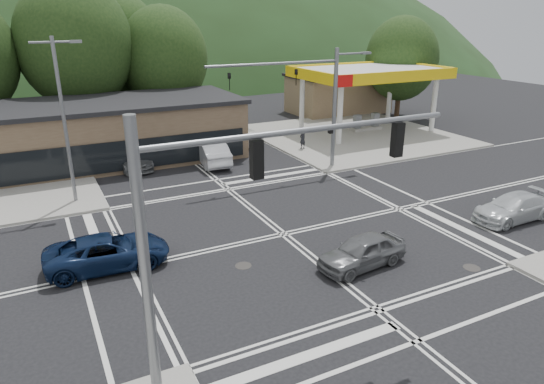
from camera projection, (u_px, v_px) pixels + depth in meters
name	position (u px, v px, depth m)	size (l,w,h in m)	color
ground	(284.00, 234.00, 23.46)	(120.00, 120.00, 0.00)	black
sidewalk_ne	(354.00, 135.00, 42.35)	(16.00, 16.00, 0.15)	gray
gas_station_canopy	(369.00, 75.00, 42.31)	(12.32, 8.34, 5.75)	silver
convenience_store	(338.00, 94.00, 52.22)	(10.00, 6.00, 3.80)	#846B4F
commercial_row	(67.00, 137.00, 33.63)	(24.00, 8.00, 4.00)	brown
hill_north	(76.00, 67.00, 98.86)	(252.00, 126.00, 140.00)	#213919
tree_n_b	(75.00, 44.00, 38.34)	(9.00, 9.00, 12.98)	#382619
tree_n_c	(163.00, 58.00, 41.75)	(7.60, 7.60, 10.87)	#382619
tree_n_e	(118.00, 48.00, 43.61)	(8.40, 8.40, 11.98)	#382619
tree_ne	(402.00, 59.00, 48.36)	(7.20, 7.20, 9.99)	#382619
streetlight_nw	(64.00, 114.00, 25.69)	(2.50, 0.25, 9.00)	slate
signal_mast_ne	(319.00, 95.00, 31.52)	(11.65, 0.30, 8.00)	slate
signal_mast_sw	(214.00, 222.00, 12.12)	(9.14, 0.28, 8.00)	slate
car_blue_west	(108.00, 252.00, 20.22)	(2.32, 5.04, 1.40)	#0E1D3F
car_grey_center	(362.00, 251.00, 20.27)	(1.62, 4.02, 1.37)	slate
car_silver_east	(513.00, 208.00, 24.92)	(1.88, 4.62, 1.34)	silver
car_queue_a	(211.00, 152.00, 34.28)	(1.74, 4.99, 1.64)	silver
car_queue_b	(245.00, 136.00, 39.42)	(1.62, 4.02, 1.37)	white
car_northbound	(129.00, 158.00, 33.41)	(2.00, 4.92, 1.43)	slate
pedestrian	(303.00, 139.00, 37.64)	(0.56, 0.37, 1.53)	black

